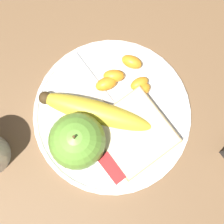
{
  "coord_description": "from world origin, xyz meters",
  "views": [
    {
      "loc": [
        0.09,
        -0.07,
        0.58
      ],
      "look_at": [
        0.0,
        0.0,
        0.03
      ],
      "focal_mm": 60.0,
      "sensor_mm": 36.0,
      "label": 1
    }
  ],
  "objects": [
    {
      "name": "orange_segment_1",
      "position": [
        -0.05,
        0.07,
        0.02
      ],
      "size": [
        0.04,
        0.03,
        0.02
      ],
      "color": "orange",
      "rests_on": "plate"
    },
    {
      "name": "banana",
      "position": [
        -0.02,
        -0.02,
        0.03
      ],
      "size": [
        0.16,
        0.13,
        0.04
      ],
      "color": "yellow",
      "rests_on": "plate"
    },
    {
      "name": "orange_segment_2",
      "position": [
        -0.01,
        0.06,
        0.02
      ],
      "size": [
        0.02,
        0.03,
        0.02
      ],
      "color": "orange",
      "rests_on": "plate"
    },
    {
      "name": "jam_packet",
      "position": [
        0.07,
        -0.04,
        0.02
      ],
      "size": [
        0.05,
        0.04,
        0.02
      ],
      "color": "silver",
      "rests_on": "plate"
    },
    {
      "name": "ground_plane",
      "position": [
        0.0,
        0.0,
        0.0
      ],
      "size": [
        3.0,
        3.0,
        0.0
      ],
      "primitive_type": "plane",
      "color": "brown"
    },
    {
      "name": "apple",
      "position": [
        0.01,
        -0.07,
        0.05
      ],
      "size": [
        0.08,
        0.08,
        0.09
      ],
      "color": "#72B23D",
      "rests_on": "plate"
    },
    {
      "name": "orange_segment_3",
      "position": [
        0.0,
        0.06,
        0.02
      ],
      "size": [
        0.02,
        0.03,
        0.02
      ],
      "color": "orange",
      "rests_on": "plate"
    },
    {
      "name": "bread_slice",
      "position": [
        0.04,
        0.01,
        0.02
      ],
      "size": [
        0.11,
        0.1,
        0.02
      ],
      "color": "tan",
      "rests_on": "plate"
    },
    {
      "name": "orange_segment_4",
      "position": [
        -0.05,
        0.04,
        0.02
      ],
      "size": [
        0.04,
        0.04,
        0.02
      ],
      "color": "orange",
      "rests_on": "plate"
    },
    {
      "name": "plate",
      "position": [
        0.0,
        0.0,
        0.01
      ],
      "size": [
        0.25,
        0.25,
        0.01
      ],
      "color": "silver",
      "rests_on": "ground_plane"
    },
    {
      "name": "fork",
      "position": [
        -0.0,
        0.01,
        0.01
      ],
      "size": [
        0.19,
        0.03,
        0.0
      ],
      "rotation": [
        0.0,
        0.0,
        12.55
      ],
      "color": "#B2B2B7",
      "rests_on": "plate"
    },
    {
      "name": "orange_segment_0",
      "position": [
        -0.04,
        0.02,
        0.02
      ],
      "size": [
        0.03,
        0.04,
        0.02
      ],
      "color": "orange",
      "rests_on": "plate"
    }
  ]
}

